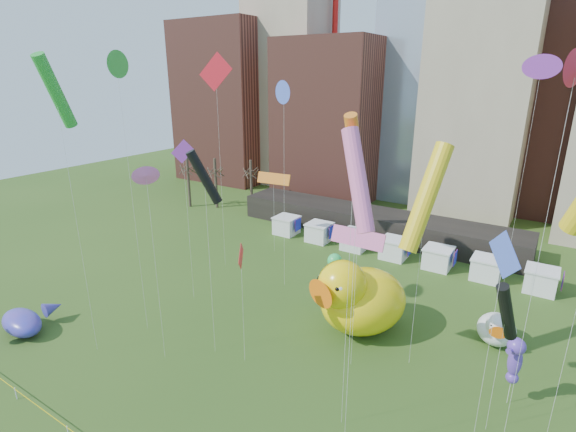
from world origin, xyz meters
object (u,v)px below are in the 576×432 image
Objects in this scene: big_duck at (359,297)px; seahorse_green at (334,270)px; small_duck at (497,328)px; seahorse_purple at (516,357)px; whale_inflatable at (24,321)px.

big_duck reaches higher than seahorse_green.
small_duck is 0.85× the size of seahorse_purple.
small_duck is (10.06, 4.19, -1.69)m from big_duck.
small_duck reaches higher than whale_inflatable.
big_duck is at bearing 40.14° from whale_inflatable.
big_duck reaches higher than seahorse_purple.
big_duck reaches higher than small_duck.
seahorse_green is at bearing -171.85° from seahorse_purple.
seahorse_green is (-3.18, 1.80, 0.90)m from big_duck.
seahorse_green is 26.57m from whale_inflatable.
seahorse_green is at bearing -177.81° from small_duck.
whale_inflatable is (-33.39, -19.45, -0.45)m from small_duck.
seahorse_purple is (1.76, -6.73, 2.17)m from small_duck.
seahorse_green is at bearing 47.20° from whale_inflatable.
seahorse_purple is 37.48m from whale_inflatable.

